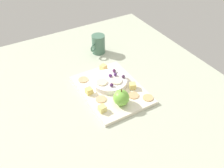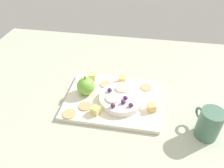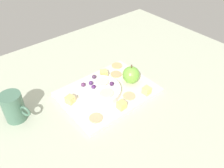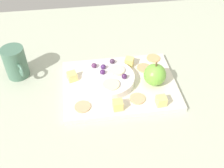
# 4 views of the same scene
# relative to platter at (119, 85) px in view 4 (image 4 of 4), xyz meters

# --- Properties ---
(table) EXTENTS (1.30, 1.04, 0.03)m
(table) POSITION_rel_platter_xyz_m (-0.03, 0.00, -0.02)
(table) COLOR #AFB59E
(table) RESTS_ON ground
(platter) EXTENTS (0.33, 0.25, 0.01)m
(platter) POSITION_rel_platter_xyz_m (0.00, 0.00, 0.00)
(platter) COLOR silver
(platter) RESTS_ON table
(serving_dish) EXTENTS (0.16, 0.16, 0.02)m
(serving_dish) POSITION_rel_platter_xyz_m (0.03, -0.01, 0.02)
(serving_dish) COLOR white
(serving_dish) RESTS_ON platter
(apple_whole) EXTENTS (0.07, 0.07, 0.07)m
(apple_whole) POSITION_rel_platter_xyz_m (-0.10, 0.01, 0.04)
(apple_whole) COLOR #72B73E
(apple_whole) RESTS_ON platter
(apple_stem) EXTENTS (0.01, 0.00, 0.01)m
(apple_stem) POSITION_rel_platter_xyz_m (-0.10, 0.01, 0.08)
(apple_stem) COLOR brown
(apple_stem) RESTS_ON apple_whole
(cheese_cube_0) EXTENTS (0.03, 0.03, 0.03)m
(cheese_cube_0) POSITION_rel_platter_xyz_m (-0.10, 0.10, 0.02)
(cheese_cube_0) COLOR #E2D175
(cheese_cube_0) RESTS_ON platter
(cheese_cube_1) EXTENTS (0.03, 0.03, 0.03)m
(cheese_cube_1) POSITION_rel_platter_xyz_m (0.02, 0.10, 0.02)
(cheese_cube_1) COLOR #E9CB6A
(cheese_cube_1) RESTS_ON platter
(cheese_cube_2) EXTENTS (0.03, 0.03, 0.03)m
(cheese_cube_2) POSITION_rel_platter_xyz_m (0.14, -0.04, 0.02)
(cheese_cube_2) COLOR #EFC372
(cheese_cube_2) RESTS_ON platter
(cheese_cube_3) EXTENTS (0.03, 0.03, 0.03)m
(cheese_cube_3) POSITION_rel_platter_xyz_m (-0.04, -0.08, 0.02)
(cheese_cube_3) COLOR #E5D073
(cheese_cube_3) RESTS_ON platter
(cracker_0) EXTENTS (0.04, 0.04, 0.00)m
(cracker_0) POSITION_rel_platter_xyz_m (0.11, 0.08, 0.01)
(cracker_0) COLOR tan
(cracker_0) RESTS_ON platter
(cracker_1) EXTENTS (0.04, 0.04, 0.00)m
(cracker_1) POSITION_rel_platter_xyz_m (-0.13, -0.10, 0.01)
(cracker_1) COLOR tan
(cracker_1) RESTS_ON platter
(cracker_2) EXTENTS (0.04, 0.04, 0.00)m
(cracker_2) POSITION_rel_platter_xyz_m (-0.09, -0.06, 0.01)
(cracker_2) COLOR tan
(cracker_2) RESTS_ON platter
(cracker_3) EXTENTS (0.04, 0.04, 0.00)m
(cracker_3) POSITION_rel_platter_xyz_m (-0.04, 0.07, 0.01)
(cracker_3) COLOR tan
(cracker_3) RESTS_ON platter
(grape_0) EXTENTS (0.02, 0.02, 0.01)m
(grape_0) POSITION_rel_platter_xyz_m (0.05, -0.02, 0.04)
(grape_0) COLOR #461F56
(grape_0) RESTS_ON serving_dish
(grape_1) EXTENTS (0.02, 0.02, 0.02)m
(grape_1) POSITION_rel_platter_xyz_m (0.04, -0.04, 0.04)
(grape_1) COLOR #4B2960
(grape_1) RESTS_ON serving_dish
(grape_2) EXTENTS (0.02, 0.02, 0.02)m
(grape_2) POSITION_rel_platter_xyz_m (-0.01, 0.01, 0.04)
(grape_2) COLOR #43214B
(grape_2) RESTS_ON serving_dish
(grape_3) EXTENTS (0.02, 0.02, 0.02)m
(grape_3) POSITION_rel_platter_xyz_m (0.07, -0.05, 0.04)
(grape_3) COLOR #572C54
(grape_3) RESTS_ON serving_dish
(grape_4) EXTENTS (0.02, 0.02, 0.02)m
(grape_4) POSITION_rel_platter_xyz_m (0.01, -0.07, 0.04)
(grape_4) COLOR #482F4B
(grape_4) RESTS_ON serving_dish
(apple_slice_0) EXTENTS (0.05, 0.05, 0.01)m
(apple_slice_0) POSITION_rel_platter_xyz_m (0.03, 0.03, 0.03)
(apple_slice_0) COLOR beige
(apple_slice_0) RESTS_ON serving_dish
(apple_slice_1) EXTENTS (0.05, 0.05, 0.01)m
(apple_slice_1) POSITION_rel_platter_xyz_m (0.00, -0.03, 0.03)
(apple_slice_1) COLOR beige
(apple_slice_1) RESTS_ON serving_dish
(cup) EXTENTS (0.07, 0.09, 0.10)m
(cup) POSITION_rel_platter_xyz_m (0.31, -0.10, 0.04)
(cup) COLOR #466D58
(cup) RESTS_ON table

